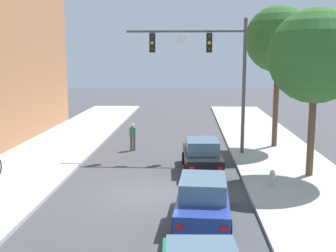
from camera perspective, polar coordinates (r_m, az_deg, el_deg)
ground_plane at (r=17.36m, az=-2.47°, el=-9.28°), size 120.00×120.00×0.00m
sidewalk_right at (r=17.95m, az=18.93°, el=-8.91°), size 5.00×60.00×0.15m
traffic_signal_mast at (r=23.53m, az=5.81°, el=8.81°), size 6.63×0.38×7.50m
car_lead_black at (r=20.69m, az=4.63°, el=-4.16°), size 2.02×4.32×1.60m
car_following_blue at (r=14.39m, az=4.77°, el=-10.26°), size 2.00×4.32×1.60m
pedestrian_crossing_road at (r=25.17m, az=-4.83°, el=-1.29°), size 0.36×0.22×1.64m
fire_hydrant at (r=18.28m, az=13.99°, el=-6.93°), size 0.48×0.24×0.72m
street_tree_nearest at (r=19.89m, az=19.44°, el=8.94°), size 4.23×4.23×7.56m
street_tree_second at (r=26.11m, az=14.79°, el=11.31°), size 3.94×3.94×8.43m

